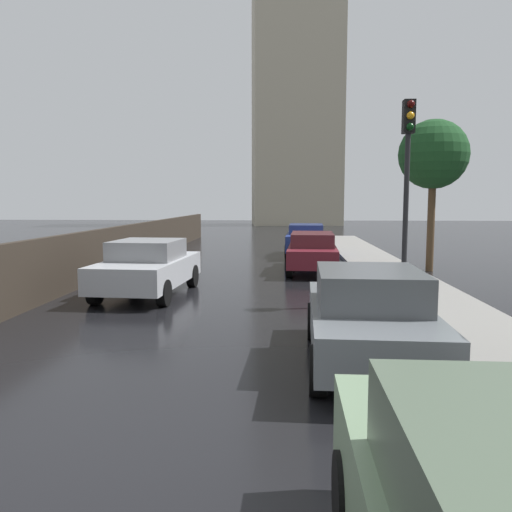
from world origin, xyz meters
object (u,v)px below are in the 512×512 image
car_blue_far_ahead (306,239)px  street_tree_mid (433,155)px  car_silver_near_kerb (148,267)px  car_grey_behind_camera (368,316)px  car_maroon_far_lane (312,251)px  traffic_light (407,164)px

car_blue_far_ahead → street_tree_mid: size_ratio=0.81×
car_silver_near_kerb → car_blue_far_ahead: 10.62m
car_grey_behind_camera → car_silver_near_kerb: bearing=133.9°
car_silver_near_kerb → car_blue_far_ahead: size_ratio=0.99×
street_tree_mid → car_maroon_far_lane: bearing=-175.4°
car_blue_far_ahead → traffic_light: traffic_light is taller
car_silver_near_kerb → car_maroon_far_lane: size_ratio=0.93×
car_blue_far_ahead → street_tree_mid: 6.97m
car_silver_near_kerb → street_tree_mid: (8.71, 5.10, 3.30)m
car_grey_behind_camera → street_tree_mid: (3.83, 10.53, 3.29)m
car_silver_near_kerb → car_grey_behind_camera: bearing=135.5°
traffic_light → street_tree_mid: street_tree_mid is taller
car_silver_near_kerb → traffic_light: bearing=174.1°
car_blue_far_ahead → car_maroon_far_lane: car_blue_far_ahead is taller
car_maroon_far_lane → car_blue_far_ahead: bearing=92.9°
street_tree_mid → traffic_light: bearing=-110.5°
street_tree_mid → car_silver_near_kerb: bearing=-149.6°
car_grey_behind_camera → street_tree_mid: size_ratio=0.78×
car_silver_near_kerb → car_blue_far_ahead: bearing=-111.6°
car_silver_near_kerb → car_grey_behind_camera: 7.30m
car_grey_behind_camera → street_tree_mid: street_tree_mid is taller
car_silver_near_kerb → street_tree_mid: bearing=-146.1°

